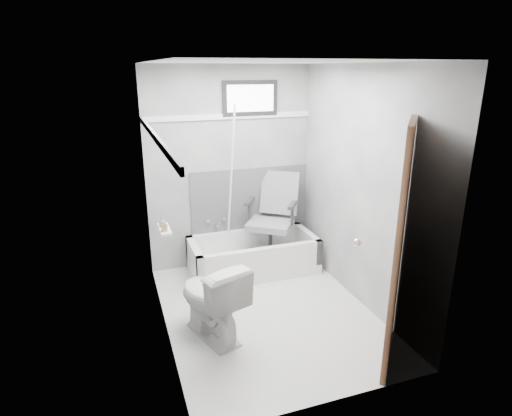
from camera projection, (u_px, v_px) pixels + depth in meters
name	position (u px, v px, depth m)	size (l,w,h in m)	color
floor	(267.00, 312.00, 4.33)	(2.60, 2.60, 0.00)	white
ceiling	(270.00, 62.00, 3.58)	(2.60, 2.60, 0.00)	silver
wall_back	(230.00, 169.00, 5.12)	(2.00, 0.02, 2.40)	slate
wall_front	(338.00, 253.00, 2.79)	(2.00, 0.02, 2.40)	slate
wall_left	(159.00, 210.00, 3.65)	(0.02, 2.60, 2.40)	slate
wall_right	(362.00, 189.00, 4.27)	(0.02, 2.60, 2.40)	slate
bathtub	(253.00, 255.00, 5.15)	(1.50, 0.70, 0.42)	white
office_chair	(270.00, 218.00, 5.13)	(0.60, 0.60, 1.04)	slate
toilet	(211.00, 299.00, 3.84)	(0.43, 0.76, 0.75)	silver
door	(452.00, 259.00, 3.17)	(0.78, 0.78, 2.00)	brown
window	(250.00, 98.00, 4.93)	(0.66, 0.04, 0.40)	black
backerboard	(250.00, 199.00, 5.32)	(1.50, 0.02, 0.78)	#4C4C4F
trim_back	(229.00, 116.00, 4.92)	(2.00, 0.02, 0.06)	white
trim_left	(155.00, 137.00, 3.46)	(0.02, 2.60, 0.06)	white
pole	(231.00, 186.00, 4.93)	(0.02, 0.02, 1.95)	white
shelf	(165.00, 229.00, 4.04)	(0.10, 0.32, 0.03)	silver
soap_bottle_a	(164.00, 226.00, 3.94)	(0.05, 0.05, 0.11)	olive
soap_bottle_b	(162.00, 221.00, 4.07)	(0.07, 0.07, 0.09)	#537C99
faucet	(216.00, 222.00, 5.24)	(0.26, 0.10, 0.16)	silver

